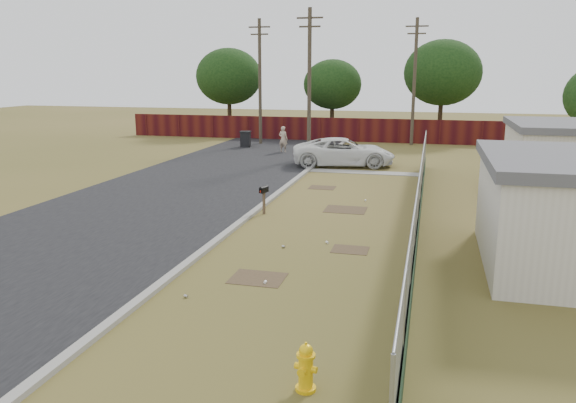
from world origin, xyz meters
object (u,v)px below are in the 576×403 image
(pedestrian, at_px, (283,139))
(trash_bin, at_px, (246,139))
(fire_hydrant, at_px, (306,368))
(pickup_truck, at_px, (344,152))
(mailbox, at_px, (264,192))

(pedestrian, xyz_separation_m, trash_bin, (-3.29, 1.89, -0.29))
(fire_hydrant, height_order, pickup_truck, pickup_truck)
(pedestrian, height_order, trash_bin, pedestrian)
(pedestrian, relative_size, trash_bin, 1.53)
(mailbox, height_order, pedestrian, pedestrian)
(pickup_truck, bearing_deg, mailbox, 162.65)
(pickup_truck, height_order, trash_bin, pickup_truck)
(fire_hydrant, height_order, pedestrian, pedestrian)
(fire_hydrant, xyz_separation_m, pickup_truck, (-2.97, 23.29, 0.39))
(mailbox, height_order, trash_bin, trash_bin)
(fire_hydrant, xyz_separation_m, trash_bin, (-11.04, 29.73, 0.17))
(mailbox, xyz_separation_m, pickup_truck, (1.20, 11.87, -0.05))
(pickup_truck, xyz_separation_m, trash_bin, (-8.07, 6.44, -0.22))
(fire_hydrant, xyz_separation_m, mailbox, (-4.16, 11.42, 0.44))
(pickup_truck, bearing_deg, fire_hydrant, 175.66)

